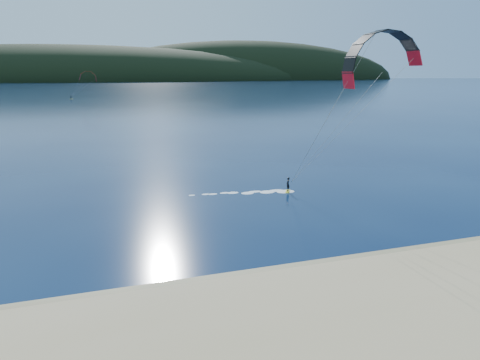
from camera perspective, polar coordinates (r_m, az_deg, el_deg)
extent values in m
plane|color=#071535|center=(22.85, 0.58, -18.91)|extent=(1800.00, 1800.00, 0.00)
cube|color=#937D55|center=(26.55, -2.54, -13.74)|extent=(220.00, 2.50, 0.10)
ellipsoid|color=black|center=(739.59, -21.52, 12.28)|extent=(840.00, 280.00, 110.00)
ellipsoid|color=black|center=(822.47, 1.31, 13.33)|extent=(600.00, 240.00, 140.00)
cube|color=yellow|center=(46.16, 6.42, -1.52)|extent=(0.95, 1.27, 0.07)
imported|color=black|center=(45.96, 6.45, -0.57)|extent=(0.59, 0.66, 1.52)
cylinder|color=gray|center=(43.23, 12.39, 6.35)|extent=(0.02, 0.02, 14.29)
cube|color=yellow|center=(226.88, -21.71, 10.08)|extent=(1.28, 1.47, 0.08)
imported|color=black|center=(226.83, -21.73, 10.32)|extent=(1.09, 1.13, 1.83)
cylinder|color=gray|center=(223.55, -20.71, 11.51)|extent=(0.02, 0.02, 12.75)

